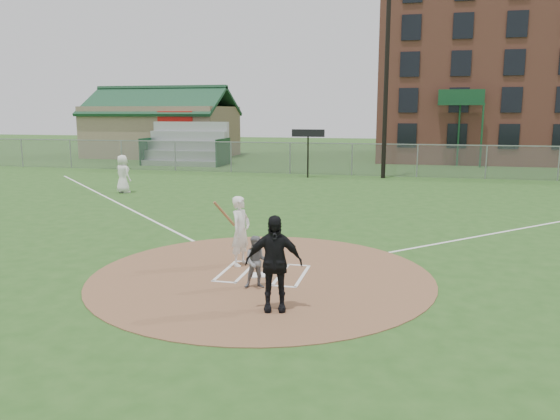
% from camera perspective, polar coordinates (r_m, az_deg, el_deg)
% --- Properties ---
extents(ground, '(140.00, 140.00, 0.00)m').
position_cam_1_polar(ground, '(13.57, -1.93, -6.89)').
color(ground, '#264F1B').
rests_on(ground, ground).
extents(dirt_circle, '(8.40, 8.40, 0.02)m').
position_cam_1_polar(dirt_circle, '(13.57, -1.93, -6.85)').
color(dirt_circle, brown).
rests_on(dirt_circle, ground).
extents(home_plate, '(0.53, 0.53, 0.03)m').
position_cam_1_polar(home_plate, '(13.53, -2.27, -6.80)').
color(home_plate, white).
rests_on(home_plate, dirt_circle).
extents(foul_line_third, '(17.04, 17.04, 0.01)m').
position_cam_1_polar(foul_line_third, '(25.15, -16.58, 0.71)').
color(foul_line_third, white).
rests_on(foul_line_third, ground).
extents(catcher, '(0.71, 0.63, 1.21)m').
position_cam_1_polar(catcher, '(12.46, -2.42, -5.46)').
color(catcher, slate).
rests_on(catcher, dirt_circle).
extents(umpire, '(1.23, 0.73, 1.97)m').
position_cam_1_polar(umpire, '(11.00, -0.65, -5.56)').
color(umpire, black).
rests_on(umpire, dirt_circle).
extents(ondeck_player, '(1.09, 0.95, 1.88)m').
position_cam_1_polar(ondeck_player, '(28.17, -16.09, 3.64)').
color(ondeck_player, white).
rests_on(ondeck_player, ground).
extents(batters_boxes, '(2.08, 1.88, 0.01)m').
position_cam_1_polar(batters_boxes, '(13.70, -1.77, -6.61)').
color(batters_boxes, white).
rests_on(batters_boxes, dirt_circle).
extents(batter_at_plate, '(0.84, 1.01, 1.83)m').
position_cam_1_polar(batter_at_plate, '(14.23, -4.14, -2.19)').
color(batter_at_plate, white).
rests_on(batter_at_plate, dirt_circle).
extents(outfield_fence, '(56.08, 0.08, 2.03)m').
position_cam_1_polar(outfield_fence, '(34.81, 7.53, 5.28)').
color(outfield_fence, slate).
rests_on(outfield_fence, ground).
extents(bleachers, '(6.08, 3.20, 3.20)m').
position_cam_1_polar(bleachers, '(42.11, -9.87, 6.85)').
color(bleachers, '#B7BABF').
rests_on(bleachers, ground).
extents(clubhouse, '(12.20, 8.71, 6.23)m').
position_cam_1_polar(clubhouse, '(50.31, -12.16, 8.23)').
color(clubhouse, gray).
rests_on(clubhouse, ground).
extents(light_pole, '(1.20, 0.30, 12.22)m').
position_cam_1_polar(light_pole, '(33.65, 11.09, 14.55)').
color(light_pole, black).
rests_on(light_pole, ground).
extents(scoreboard_sign, '(2.00, 0.10, 2.93)m').
position_cam_1_polar(scoreboard_sign, '(33.28, 2.95, 7.49)').
color(scoreboard_sign, black).
rests_on(scoreboard_sign, ground).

